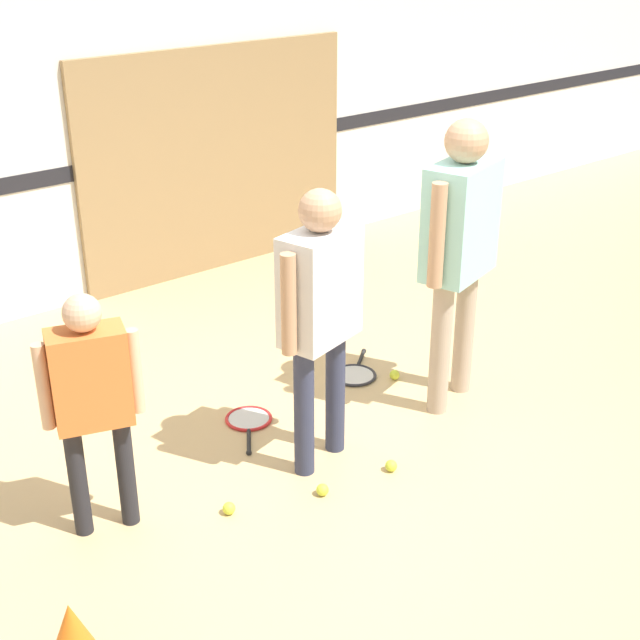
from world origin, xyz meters
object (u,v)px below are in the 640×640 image
Objects in this scene: person_student_right at (460,235)px; racket_spare_on_floor at (355,374)px; person_instructor at (320,301)px; person_student_left at (91,390)px; tennis_ball_stray_left at (229,508)px; racket_second_spare at (249,420)px; tennis_ball_near_instructor at (391,466)px; tennis_ball_stray_right at (322,490)px; training_cone at (72,633)px; tennis_ball_by_spare_racket at (395,375)px.

person_student_right is 3.46× the size of racket_spare_on_floor.
person_instructor is 1.24× the size of person_student_left.
tennis_ball_stray_left is at bearing -11.45° from person_student_left.
racket_second_spare is 7.93× the size of tennis_ball_near_instructor.
tennis_ball_stray_left is at bearing 159.47° from tennis_ball_stray_right.
person_student_left is at bearing 150.67° from tennis_ball_stray_left.
racket_spare_on_floor is (-0.26, 0.61, -1.08)m from person_student_right.
tennis_ball_near_instructor is (0.32, -0.91, 0.02)m from racket_second_spare.
training_cone reaches higher than racket_second_spare.
person_student_left reaches higher than tennis_ball_near_instructor.
racket_spare_on_floor is 0.27m from tennis_ball_by_spare_racket.
tennis_ball_near_instructor is at bearing -158.74° from racket_spare_on_floor.
person_student_right is at bearing 23.12° from tennis_ball_near_instructor.
person_instructor is 23.80× the size of tennis_ball_stray_right.
racket_spare_on_floor is at bearing 25.99° from tennis_ball_stray_left.
tennis_ball_stray_left is (-0.67, -0.09, -0.94)m from person_instructor.
racket_spare_on_floor is 1.69× the size of training_cone.
tennis_ball_near_instructor is at bearing -8.45° from tennis_ball_stray_right.
training_cone is at bearing -177.75° from person_instructor.
tennis_ball_stray_right is at bearing -7.45° from person_student_left.
person_student_right reaches higher than racket_spare_on_floor.
tennis_ball_stray_left and tennis_ball_stray_right have the same top height.
racket_second_spare is at bearing 34.14° from training_cone.
training_cone reaches higher than tennis_ball_near_instructor.
racket_second_spare is at bearing 48.90° from tennis_ball_stray_left.
tennis_ball_near_instructor and tennis_ball_stray_left have the same top height.
racket_spare_on_floor is at bearing 129.23° from tennis_ball_by_spare_racket.
racket_second_spare is at bearing 144.50° from racket_spare_on_floor.
person_student_left is at bearing -21.46° from person_student_right.
person_instructor is 3.00× the size of racket_second_spare.
person_student_right is at bearing 98.21° from racket_second_spare.
person_student_left reaches higher than tennis_ball_stray_right.
person_student_right is 1.38m from tennis_ball_near_instructor.
tennis_ball_stray_right is (-1.16, -0.69, 0.00)m from tennis_ball_by_spare_racket.
person_student_right is at bearing -13.88° from person_instructor.
tennis_ball_by_spare_racket is at bearing 8.66° from person_instructor.
tennis_ball_stray_right is at bearing -141.25° from person_instructor.
tennis_ball_stray_left is (-1.47, -0.71, 0.02)m from racket_spare_on_floor.
tennis_ball_by_spare_racket is at bearing 17.30° from tennis_ball_stray_left.
racket_second_spare is (-1.14, 0.56, -1.08)m from person_student_right.
racket_spare_on_floor is 7.72× the size of tennis_ball_by_spare_racket.
tennis_ball_near_instructor is 1.00× the size of tennis_ball_stray_left.
person_student_right is 1.67m from racket_second_spare.
tennis_ball_near_instructor is 0.22× the size of training_cone.
person_student_right is (1.05, 0.02, 0.12)m from person_instructor.
tennis_ball_near_instructor is 0.94m from tennis_ball_stray_left.
racket_spare_on_floor is 7.72× the size of tennis_ball_near_instructor.
training_cone is at bearing -5.69° from person_student_right.
person_student_left is 2.42× the size of racket_second_spare.
racket_second_spare is (-0.09, 0.58, -0.96)m from person_instructor.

